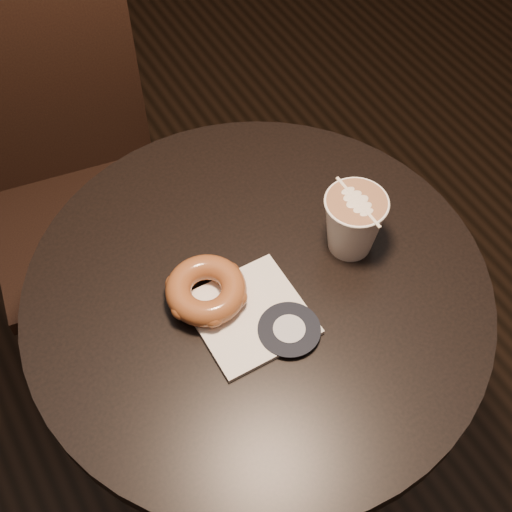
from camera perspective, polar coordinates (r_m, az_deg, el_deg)
name	(u,v)px	position (r m, az deg, el deg)	size (l,w,h in m)	color
cafe_table	(257,351)	(1.23, 0.11, -7.60)	(0.70, 0.70, 0.75)	black
chair	(67,167)	(1.54, -14.87, 6.92)	(0.44, 0.44, 0.97)	black
pastry_bag	(250,315)	(1.03, -0.46, -4.75)	(0.15, 0.15, 0.01)	white
doughnut	(206,290)	(1.03, -4.02, -2.73)	(0.12, 0.12, 0.04)	brown
latte_cup	(353,224)	(1.07, 7.76, 2.57)	(0.09, 0.09, 0.11)	white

